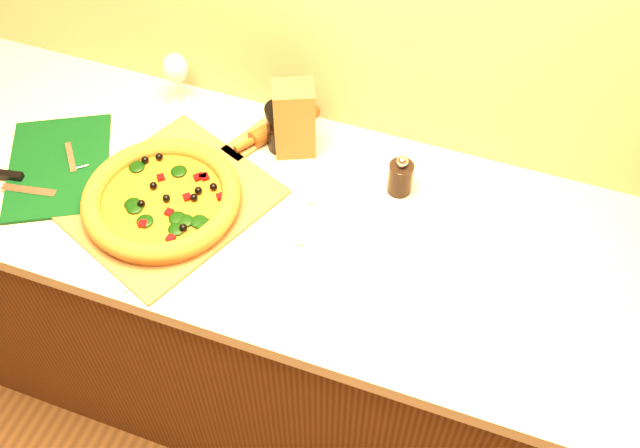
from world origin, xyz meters
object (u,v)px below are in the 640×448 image
Objects in this scene: pizza_peel at (174,196)px; pepper_grinder at (400,177)px; rolling_pin at (289,121)px; wine_glass at (176,69)px; cutting_board at (57,167)px; pizza at (162,199)px; dark_jar at (282,127)px.

pepper_grinder is at bearing 45.09° from pizza_peel.
wine_glass reaches higher than rolling_pin.
wine_glass reaches higher than cutting_board.
dark_jar is (0.18, 0.28, 0.03)m from pizza.
dark_jar is at bearing -10.92° from wine_glass.
pizza is at bearing -154.28° from pepper_grinder.
wine_glass is at bearing 136.11° from pizza_peel.
wine_glass is (-0.62, 0.10, 0.06)m from pepper_grinder.
pizza is at bearing -32.84° from cutting_board.
pizza_peel is 4.02× the size of wine_glass.
rolling_pin reaches higher than cutting_board.
pizza is at bearing -69.72° from wine_glass.
wine_glass is (-0.13, 0.30, 0.10)m from pizza_peel.
pizza is 2.35× the size of wine_glass.
pizza_peel is 0.35m from wine_glass.
wine_glass is at bearing 110.28° from pizza.
dark_jar is (0.31, -0.06, -0.05)m from wine_glass.
rolling_pin is at bearing 63.53° from pizza.
pepper_grinder is 0.87× the size of dark_jar.
dark_jar reaches higher than pizza_peel.
pizza is at bearing -123.10° from dark_jar.
pizza_peel is 0.05m from pizza.
pizza_peel is at bearing -118.12° from rolling_pin.
pepper_grinder is at bearing -13.16° from cutting_board.
cutting_board is 3.68× the size of pepper_grinder.
cutting_board is (-0.30, 0.02, -0.03)m from pizza.
cutting_board is 0.82m from pepper_grinder.
cutting_board is at bearing -165.01° from pepper_grinder.
cutting_board is at bearing -145.84° from rolling_pin.
wine_glass reaches higher than pizza.
dark_jar is (0.18, 0.24, 0.06)m from pizza_peel.
rolling_pin reaches higher than pizza_peel.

